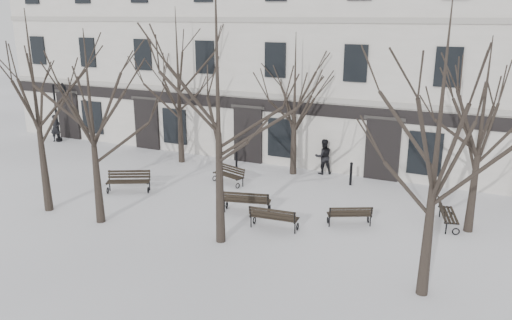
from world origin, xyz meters
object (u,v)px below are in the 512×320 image
Objects in this scene: bench_1 at (247,201)px; bench_4 at (350,214)px; tree_0 at (34,89)px; tree_2 at (217,74)px; bench_2 at (274,217)px; tree_1 at (90,106)px; tree_3 at (440,121)px; lamp_post at (59,108)px; bench_0 at (129,181)px; bench_5 at (447,214)px; bench_3 at (229,174)px.

bench_1 is 1.16× the size of bench_4.
bench_1 is (7.33, 3.11, -4.35)m from tree_0.
tree_2 reaches higher than bench_2.
tree_1 reaches higher than bench_1.
bench_1 is at bearing 22.96° from tree_0.
tree_3 is 2.16× the size of lamp_post.
tree_3 is at bearing -21.27° from lamp_post.
bench_2 is at bearing 53.06° from tree_2.
bench_0 reaches higher than bench_1.
lamp_post is at bearing -25.78° from bench_2.
bench_4 is 3.59m from bench_5.
bench_0 reaches higher than bench_5.
lamp_post is at bearing 68.44° from bench_5.
tree_0 is at bearing 179.15° from tree_1.
tree_1 is 10.18m from bench_4.
tree_2 reaches higher than tree_1.
bench_0 is (-1.18, 3.15, -3.93)m from tree_1.
tree_1 is 13.92m from lamp_post.
bench_0 is at bearing 85.85° from bench_5.
tree_3 is at bearing -41.32° from bench_0.
bench_2 is 2.85m from bench_4.
tree_3 is (14.42, -0.17, 0.09)m from tree_0.
tree_1 is at bearing -174.97° from tree_2.
bench_3 is 1.02× the size of bench_4.
bench_4 is at bearing 22.87° from tree_1.
lamp_post is at bearing -41.00° from bench_4.
bench_2 is 18.18m from lamp_post.
bench_1 is at bearing 155.22° from tree_3.
tree_0 is at bearing -46.94° from lamp_post.
bench_0 is (-6.12, 2.71, -5.23)m from tree_2.
bench_1 is at bearing -19.58° from lamp_post.
tree_1 reaches higher than bench_3.
tree_3 is at bearing 102.72° from bench_4.
bench_4 is (-3.08, 3.76, -4.51)m from tree_3.
tree_2 is (7.65, 0.40, 0.88)m from tree_0.
tree_2 is 1.16× the size of tree_3.
tree_1 reaches higher than lamp_post.
tree_1 is at bearing 100.56° from bench_5.
tree_0 is 14.42m from tree_3.
bench_2 is 1.08× the size of bench_4.
tree_0 is at bearing 8.30° from bench_2.
bench_2 reaches higher than bench_3.
tree_1 is at bearing 179.39° from tree_3.
bench_3 is (-2.62, 5.56, -5.30)m from tree_2.
tree_2 is at bearing 82.48° from bench_1.
tree_2 is 5.67m from bench_2.
bench_2 is (1.27, 1.69, -5.26)m from tree_2.
lamp_post is (-22.41, 8.72, -2.83)m from tree_3.
bench_2 is at bearing -26.69° from bench_3.
tree_2 is 5.35× the size of bench_3.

